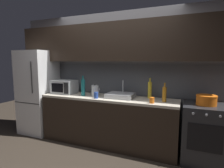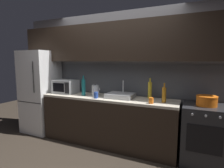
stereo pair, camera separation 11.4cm
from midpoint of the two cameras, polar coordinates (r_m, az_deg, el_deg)
back_wall at (r=3.53m, az=1.51°, el=7.16°), size 4.27×0.44×2.50m
counter_run at (r=3.44m, az=-0.51°, el=-11.48°), size 2.53×0.60×0.90m
refrigerator at (r=4.27m, az=-21.01°, el=-2.23°), size 0.68×0.69×1.77m
oven_range at (r=3.16m, az=27.85°, el=-14.04°), size 0.60×0.62×0.90m
microwave at (r=3.81m, az=-13.69°, el=-0.78°), size 0.46×0.35×0.27m
sink_basin at (r=3.25m, az=3.70°, el=-3.64°), size 0.48×0.38×0.30m
kettle at (r=3.39m, az=-4.34°, el=-2.09°), size 0.17×0.14×0.23m
wine_bottle_yellow at (r=3.23m, az=12.91°, el=-1.88°), size 0.07×0.07×0.36m
wine_bottle_teal at (r=3.45m, az=-8.09°, el=-0.98°), size 0.08×0.08×0.39m
wine_bottle_amber at (r=2.99m, az=17.26°, el=-3.21°), size 0.07×0.07×0.31m
mug_orange at (r=2.88m, az=13.44°, el=-5.14°), size 0.07×0.07×0.09m
mug_blue at (r=3.20m, az=-4.11°, el=-3.55°), size 0.08×0.08×0.11m
cooking_pot at (r=3.02m, az=28.83°, el=-4.70°), size 0.29×0.29×0.15m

